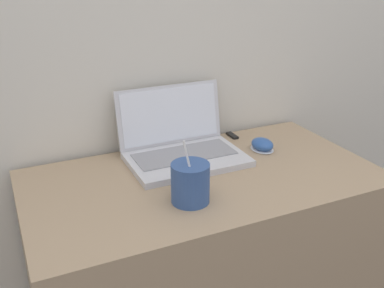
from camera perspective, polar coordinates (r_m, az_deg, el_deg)
desk at (r=1.54m, az=1.38°, el=-16.70°), size 1.04×0.56×0.75m
laptop at (r=1.43m, az=-1.40°, el=-0.03°), size 0.36×0.28×0.21m
drink_cup at (r=1.17m, az=-0.21°, el=-4.88°), size 0.10×0.10×0.18m
computer_mouse at (r=1.51m, az=8.91°, el=-0.13°), size 0.07×0.09×0.04m
usb_stick at (r=1.62m, az=5.13°, el=1.08°), size 0.02×0.06×0.01m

